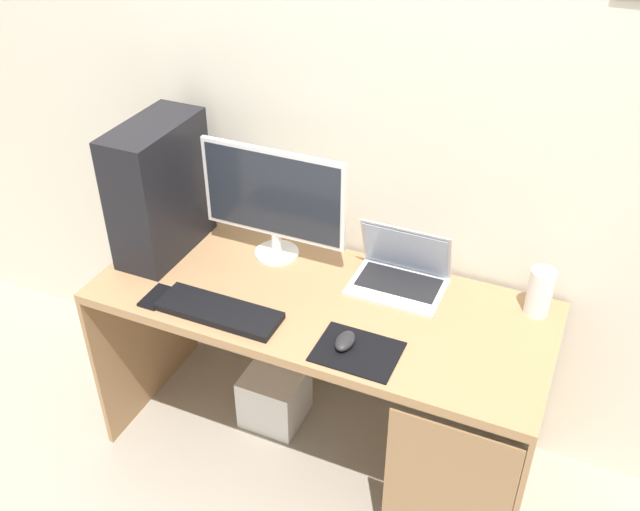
% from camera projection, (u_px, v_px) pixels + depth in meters
% --- Properties ---
extents(ground_plane, '(8.00, 8.00, 0.00)m').
position_uv_depth(ground_plane, '(320.00, 446.00, 2.85)').
color(ground_plane, '#9E9384').
extents(wall_back, '(4.00, 0.05, 2.60)m').
position_uv_depth(wall_back, '(364.00, 107.00, 2.38)').
color(wall_back, beige).
rests_on(wall_back, ground_plane).
extents(desk, '(1.57, 0.64, 0.74)m').
position_uv_depth(desk, '(324.00, 334.00, 2.49)').
color(desk, '#A37A51').
rests_on(desk, ground_plane).
extents(pc_tower, '(0.19, 0.40, 0.50)m').
position_uv_depth(pc_tower, '(159.00, 189.00, 2.55)').
color(pc_tower, black).
rests_on(pc_tower, desk).
extents(monitor, '(0.55, 0.16, 0.43)m').
position_uv_depth(monitor, '(273.00, 200.00, 2.51)').
color(monitor, white).
rests_on(monitor, desk).
extents(laptop, '(0.32, 0.23, 0.22)m').
position_uv_depth(laptop, '(400.00, 273.00, 2.47)').
color(laptop, silver).
rests_on(laptop, desk).
extents(speaker, '(0.08, 0.08, 0.17)m').
position_uv_depth(speaker, '(540.00, 292.00, 2.32)').
color(speaker, white).
rests_on(speaker, desk).
extents(keyboard, '(0.42, 0.14, 0.02)m').
position_uv_depth(keyboard, '(219.00, 311.00, 2.35)').
color(keyboard, black).
rests_on(keyboard, desk).
extents(mousepad, '(0.26, 0.20, 0.00)m').
position_uv_depth(mousepad, '(357.00, 352.00, 2.20)').
color(mousepad, black).
rests_on(mousepad, desk).
extents(mouse_left, '(0.06, 0.10, 0.03)m').
position_uv_depth(mouse_left, '(345.00, 341.00, 2.21)').
color(mouse_left, '#232326').
rests_on(mouse_left, mousepad).
extents(cell_phone, '(0.07, 0.13, 0.01)m').
position_uv_depth(cell_phone, '(156.00, 297.00, 2.43)').
color(cell_phone, black).
rests_on(cell_phone, desk).
extents(subwoofer, '(0.23, 0.23, 0.23)m').
position_uv_depth(subwoofer, '(275.00, 396.00, 2.91)').
color(subwoofer, white).
rests_on(subwoofer, ground_plane).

